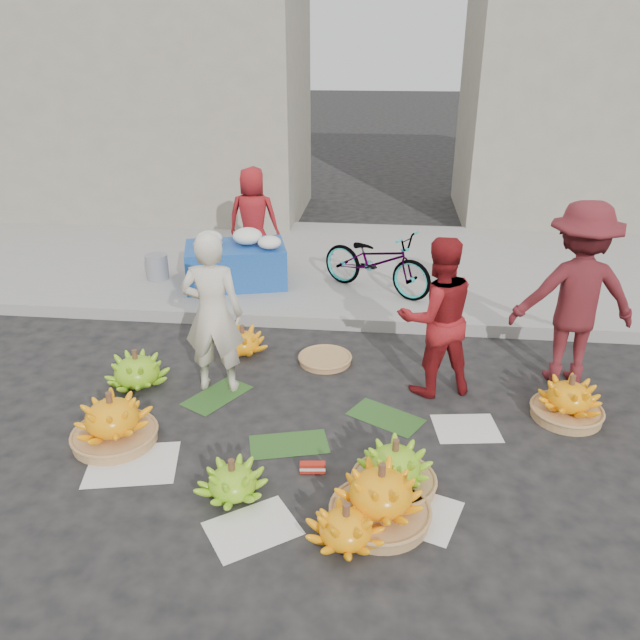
# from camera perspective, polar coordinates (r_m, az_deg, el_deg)

# --- Properties ---
(ground) EXTENTS (80.00, 80.00, 0.00)m
(ground) POSITION_cam_1_polar(r_m,az_deg,el_deg) (5.47, -1.48, -10.17)
(ground) COLOR black
(ground) RESTS_ON ground
(curb) EXTENTS (40.00, 0.25, 0.15)m
(curb) POSITION_cam_1_polar(r_m,az_deg,el_deg) (7.35, 0.77, -0.01)
(curb) COLOR gray
(curb) RESTS_ON ground
(sidewalk) EXTENTS (40.00, 4.00, 0.12)m
(sidewalk) POSITION_cam_1_polar(r_m,az_deg,el_deg) (9.30, 2.02, 5.19)
(sidewalk) COLOR gray
(sidewalk) RESTS_ON ground
(building_left) EXTENTS (6.00, 3.00, 4.00)m
(building_left) POSITION_cam_1_polar(r_m,az_deg,el_deg) (12.60, -16.20, 18.37)
(building_left) COLOR gray
(building_left) RESTS_ON sidewalk
(building_right) EXTENTS (5.00, 3.00, 5.00)m
(building_right) POSITION_cam_1_polar(r_m,az_deg,el_deg) (12.79, 25.38, 19.43)
(building_right) COLOR gray
(building_right) RESTS_ON sidewalk
(newspaper_scatter) EXTENTS (3.20, 1.80, 0.00)m
(newspaper_scatter) POSITION_cam_1_polar(r_m,az_deg,el_deg) (4.84, -2.77, -15.47)
(newspaper_scatter) COLOR silver
(newspaper_scatter) RESTS_ON ground
(banana_leaves) EXTENTS (2.00, 1.00, 0.00)m
(banana_leaves) POSITION_cam_1_polar(r_m,az_deg,el_deg) (5.65, -2.23, -8.93)
(banana_leaves) COLOR #204918
(banana_leaves) RESTS_ON ground
(banana_bunch_0) EXTENTS (0.69, 0.69, 0.47)m
(banana_bunch_0) POSITION_cam_1_polar(r_m,az_deg,el_deg) (5.52, -18.44, -8.72)
(banana_bunch_0) COLOR #996C40
(banana_bunch_0) RESTS_ON ground
(banana_bunch_1) EXTENTS (0.61, 0.61, 0.32)m
(banana_bunch_1) POSITION_cam_1_polar(r_m,az_deg,el_deg) (4.77, -8.00, -14.33)
(banana_bunch_1) COLOR #62AD18
(banana_bunch_1) RESTS_ON ground
(banana_bunch_2) EXTENTS (0.75, 0.75, 0.47)m
(banana_bunch_2) POSITION_cam_1_polar(r_m,az_deg,el_deg) (4.51, 5.58, -15.71)
(banana_bunch_2) COLOR #996C40
(banana_bunch_2) RESTS_ON ground
(banana_bunch_3) EXTENTS (0.58, 0.58, 0.32)m
(banana_bunch_3) POSITION_cam_1_polar(r_m,az_deg,el_deg) (4.37, 2.38, -18.35)
(banana_bunch_3) COLOR #FFA40C
(banana_bunch_3) RESTS_ON ground
(banana_bunch_4) EXTENTS (0.68, 0.68, 0.43)m
(banana_bunch_4) POSITION_cam_1_polar(r_m,az_deg,el_deg) (4.79, 6.82, -13.31)
(banana_bunch_4) COLOR #996C40
(banana_bunch_4) RESTS_ON ground
(banana_bunch_5) EXTENTS (0.67, 0.67, 0.43)m
(banana_bunch_5) POSITION_cam_1_polar(r_m,az_deg,el_deg) (5.98, 21.78, -6.80)
(banana_bunch_5) COLOR #996C40
(banana_bunch_5) RESTS_ON ground
(banana_bunch_6) EXTENTS (0.80, 0.80, 0.38)m
(banana_bunch_6) POSITION_cam_1_polar(r_m,az_deg,el_deg) (6.33, -16.42, -4.35)
(banana_bunch_6) COLOR #62AD18
(banana_bunch_6) RESTS_ON ground
(banana_bunch_7) EXTENTS (0.55, 0.55, 0.32)m
(banana_bunch_7) POSITION_cam_1_polar(r_m,az_deg,el_deg) (6.75, -7.09, -1.92)
(banana_bunch_7) COLOR #FFA40C
(banana_bunch_7) RESTS_ON ground
(basket_spare) EXTENTS (0.71, 0.71, 0.06)m
(basket_spare) POSITION_cam_1_polar(r_m,az_deg,el_deg) (6.55, 0.47, -3.64)
(basket_spare) COLOR #996C40
(basket_spare) RESTS_ON ground
(incense_stack) EXTENTS (0.21, 0.08, 0.08)m
(incense_stack) POSITION_cam_1_polar(r_m,az_deg,el_deg) (4.99, -0.68, -13.35)
(incense_stack) COLOR #AD1F12
(incense_stack) RESTS_ON ground
(vendor_cream) EXTENTS (0.58, 0.39, 1.56)m
(vendor_cream) POSITION_cam_1_polar(r_m,az_deg,el_deg) (5.85, -9.78, 0.58)
(vendor_cream) COLOR beige
(vendor_cream) RESTS_ON ground
(vendor_red) EXTENTS (0.89, 0.79, 1.53)m
(vendor_red) POSITION_cam_1_polar(r_m,az_deg,el_deg) (5.82, 10.60, 0.26)
(vendor_red) COLOR maroon
(vendor_red) RESTS_ON ground
(man_striped) EXTENTS (1.20, 0.73, 1.80)m
(man_striped) POSITION_cam_1_polar(r_m,az_deg,el_deg) (6.34, 22.35, 2.11)
(man_striped) COLOR maroon
(man_striped) RESTS_ON ground
(flower_table) EXTENTS (1.44, 1.11, 0.74)m
(flower_table) POSITION_cam_1_polar(r_m,az_deg,el_deg) (8.30, -7.65, 5.28)
(flower_table) COLOR #164294
(flower_table) RESTS_ON sidewalk
(grey_bucket) EXTENTS (0.30, 0.30, 0.34)m
(grey_bucket) POSITION_cam_1_polar(r_m,az_deg,el_deg) (8.74, -14.67, 4.72)
(grey_bucket) COLOR slate
(grey_bucket) RESTS_ON sidewalk
(flower_vendor) EXTENTS (0.70, 0.46, 1.43)m
(flower_vendor) POSITION_cam_1_polar(r_m,az_deg,el_deg) (8.78, -6.12, 9.19)
(flower_vendor) COLOR maroon
(flower_vendor) RESTS_ON sidewalk
(bicycle) EXTENTS (1.24, 1.62, 0.82)m
(bicycle) POSITION_cam_1_polar(r_m,az_deg,el_deg) (7.98, 5.20, 5.40)
(bicycle) COLOR gray
(bicycle) RESTS_ON sidewalk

